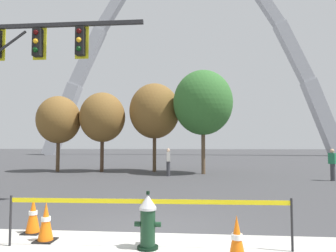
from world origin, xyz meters
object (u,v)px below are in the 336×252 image
traffic_cone_curb_edge (46,222)px  pedestrian_walking_left (332,164)px  monument_arch (188,57)px  traffic_cone_mid_sidewalk (33,216)px  pedestrian_standing_center (168,162)px  traffic_signal_gantry (5,67)px  traffic_cone_by_hydrant (237,240)px  fire_hydrant (148,221)px

traffic_cone_curb_edge → pedestrian_walking_left: bearing=47.1°
monument_arch → traffic_cone_mid_sidewalk: bearing=-92.8°
pedestrian_standing_center → traffic_cone_mid_sidewalk: bearing=-98.8°
traffic_signal_gantry → traffic_cone_by_hydrant: bearing=-33.3°
pedestrian_standing_center → traffic_cone_curb_edge: bearing=-96.1°
traffic_cone_mid_sidewalk → traffic_signal_gantry: bearing=131.5°
pedestrian_walking_left → pedestrian_standing_center: 8.53m
traffic_cone_mid_sidewalk → pedestrian_standing_center: (1.78, 11.51, 0.46)m
traffic_cone_by_hydrant → traffic_cone_curb_edge: (-3.40, 0.81, 0.00)m
traffic_cone_by_hydrant → traffic_cone_curb_edge: size_ratio=1.00×
monument_arch → pedestrian_walking_left: bearing=-77.6°
fire_hydrant → traffic_cone_curb_edge: fire_hydrant is taller
traffic_cone_by_hydrant → pedestrian_standing_center: (-2.13, 12.79, 0.46)m
traffic_signal_gantry → monument_arch: bearing=83.4°
pedestrian_walking_left → monument_arch: bearing=102.4°
fire_hydrant → monument_arch: bearing=90.3°
traffic_cone_mid_sidewalk → monument_arch: monument_arch is taller
traffic_cone_curb_edge → traffic_cone_by_hydrant: bearing=-13.4°
fire_hydrant → pedestrian_walking_left: (7.70, 10.64, 0.35)m
traffic_cone_by_hydrant → traffic_signal_gantry: 8.86m
traffic_signal_gantry → pedestrian_walking_left: size_ratio=4.04×
traffic_cone_curb_edge → monument_arch: size_ratio=0.01×
traffic_cone_curb_edge → pedestrian_standing_center: bearing=83.9°
traffic_signal_gantry → monument_arch: 45.02m
pedestrian_standing_center → fire_hydrant: bearing=-86.8°
fire_hydrant → traffic_signal_gantry: (-5.20, 3.79, 3.80)m
fire_hydrant → traffic_cone_by_hydrant: fire_hydrant is taller
traffic_signal_gantry → fire_hydrant: bearing=-36.1°
traffic_signal_gantry → pedestrian_standing_center: 10.16m
traffic_cone_by_hydrant → traffic_cone_curb_edge: same height
fire_hydrant → pedestrian_walking_left: size_ratio=0.62×
traffic_cone_curb_edge → traffic_signal_gantry: traffic_signal_gantry is taller
fire_hydrant → traffic_signal_gantry: bearing=143.9°
fire_hydrant → monument_arch: (-0.24, 46.69, 16.52)m
pedestrian_walking_left → pedestrian_standing_center: size_ratio=1.00×
monument_arch → traffic_cone_curb_edge: bearing=-92.1°
traffic_cone_by_hydrant → traffic_signal_gantry: bearing=146.7°
fire_hydrant → traffic_cone_curb_edge: 1.98m
pedestrian_walking_left → traffic_signal_gantry: bearing=-152.0°
traffic_cone_by_hydrant → monument_arch: size_ratio=0.01×
fire_hydrant → traffic_signal_gantry: 7.47m
traffic_cone_mid_sidewalk → fire_hydrant: bearing=-16.0°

